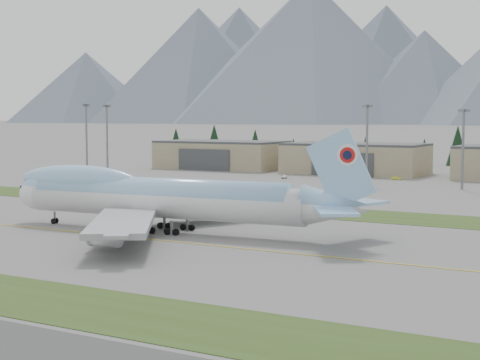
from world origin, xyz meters
The scene contains 10 objects.
ground centered at (0.00, 0.00, 0.00)m, with size 7000.00×7000.00×0.00m, color #60605E.
grass_strip_far centered at (0.00, 45.00, 0.00)m, with size 400.00×18.00×0.08m, color #344819.
taxiway_line_main centered at (0.00, 0.00, 0.00)m, with size 400.00×0.40×0.02m, color gold.
boeing_747_freighter centered at (1.46, 7.83, 6.02)m, with size 69.39×59.71×18.27m.
hangar_left centered at (-70.00, 149.90, 5.39)m, with size 48.00×26.60×10.80m.
hangar_center centered at (-15.00, 149.90, 5.39)m, with size 48.00×26.60×10.80m.
floodlight_masts centered at (-5.63, 108.62, 16.17)m, with size 181.79×7.97×24.61m.
service_vehicle_a centered at (-27.87, 118.62, 0.00)m, with size 1.56×3.88×1.32m, color white.
service_vehicle_b centered at (5.60, 131.52, 0.00)m, with size 1.19×3.39×1.12m, color gold.
conifer_belt centered at (-4.10, 211.12, 7.18)m, with size 272.36×13.97×16.58m.
Camera 1 is at (75.47, -96.09, 19.80)m, focal length 55.00 mm.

